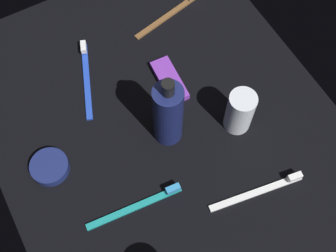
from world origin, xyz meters
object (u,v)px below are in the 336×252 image
Objects in this scene: toothbrush_blue at (86,75)px; toothbrush_brown at (171,12)px; lotion_bottle at (168,113)px; deodorant_stick at (240,112)px; toothbrush_teal at (140,204)px; snack_bar_purple at (169,80)px; toothbrush_white at (262,190)px; cream_tin_left at (50,167)px.

toothbrush_blue is 23.85cm from toothbrush_brown.
deodorant_stick is (4.70, 12.53, -3.11)cm from lotion_bottle.
toothbrush_teal is 26.20cm from snack_bar_purple.
snack_bar_purple is (-9.73, 5.69, -7.20)cm from lotion_bottle.
toothbrush_brown is 17.65cm from snack_bar_purple.
deodorant_stick reaches higher than toothbrush_brown.
toothbrush_blue is at bearing 174.40° from toothbrush_teal.
lotion_bottle is 13.74cm from deodorant_stick.
deodorant_stick is 14.80cm from toothbrush_white.
snack_bar_purple is at bearing 149.70° from lotion_bottle.
toothbrush_teal is at bearing 38.46° from cream_tin_left.
toothbrush_white is (43.36, -5.64, 0.00)cm from toothbrush_brown.
toothbrush_teal is at bearing -48.12° from lotion_bottle.
snack_bar_purple is at bearing -173.23° from toothbrush_white.
toothbrush_blue is at bearing -120.02° from snack_bar_purple.
toothbrush_brown is at bearing 153.06° from snack_bar_purple.
toothbrush_white reaches higher than snack_bar_purple.
toothbrush_blue is at bearing -156.17° from lotion_bottle.
toothbrush_brown is at bearing 149.50° from lotion_bottle.
cream_tin_left is (5.70, -28.31, 0.22)cm from snack_bar_purple.
deodorant_stick reaches higher than toothbrush_teal.
toothbrush_white is 1.73× the size of snack_bar_purple.
cream_tin_left is at bearing -103.95° from deodorant_stick.
toothbrush_teal is at bearing -77.09° from deodorant_stick.
lotion_bottle is 24.02cm from cream_tin_left.
toothbrush_brown is at bearing 143.44° from toothbrush_teal.
toothbrush_blue reaches higher than cream_tin_left.
toothbrush_brown is 2.52× the size of cream_tin_left.
toothbrush_teal is (-8.27, -20.38, 0.00)cm from toothbrush_white.
toothbrush_brown reaches higher than cream_tin_left.
toothbrush_blue and toothbrush_teal have the same top height.
toothbrush_white is at bearing 24.95° from toothbrush_blue.
snack_bar_purple is (15.18, -8.99, 0.14)cm from toothbrush_brown.
cream_tin_left is at bearing -125.37° from toothbrush_white.
toothbrush_white is (13.74, -3.50, -4.24)cm from deodorant_stick.
deodorant_stick reaches higher than snack_bar_purple.
toothbrush_brown is at bearing 175.85° from deodorant_stick.
deodorant_stick is 30.00cm from toothbrush_brown.
lotion_bottle is 1.05× the size of toothbrush_blue.
snack_bar_purple is (-19.91, 17.03, 0.14)cm from toothbrush_teal.
lotion_bottle is at bearing 23.83° from toothbrush_blue.
snack_bar_purple is at bearing 139.45° from toothbrush_teal.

